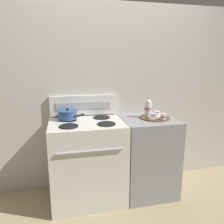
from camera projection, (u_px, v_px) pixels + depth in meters
ground_plane at (114, 194)px, 2.59m from camera, size 6.00×6.00×0.00m
wall_back at (108, 98)px, 2.67m from camera, size 6.00×0.05×2.20m
stove at (88, 161)px, 2.43m from camera, size 0.79×0.65×0.91m
control_panel at (84, 105)px, 2.57m from camera, size 0.78×0.05×0.23m
side_counter at (147, 155)px, 2.58m from camera, size 0.59×0.62×0.90m
saucepan at (68, 114)px, 2.40m from camera, size 0.28×0.29×0.12m
serving_tray at (155, 118)px, 2.49m from camera, size 0.34×0.34×0.01m
teapot at (148, 108)px, 2.50m from camera, size 0.08×0.14×0.22m
teacup_left at (157, 113)px, 2.54m from camera, size 0.12×0.12×0.05m
teacup_right at (154, 116)px, 2.42m from camera, size 0.12×0.12×0.05m
creamer_jug at (163, 117)px, 2.37m from camera, size 0.06×0.06×0.06m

